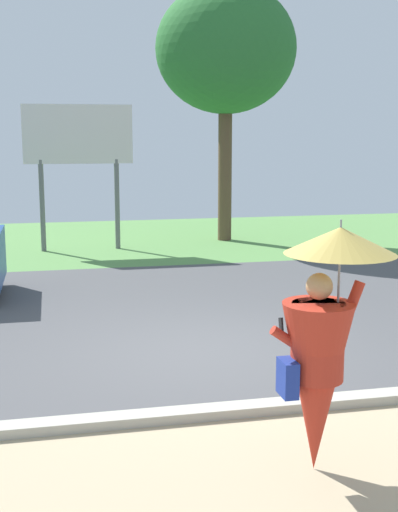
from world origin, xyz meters
TOP-DOWN VIEW (x-y plane):
  - ground_plane at (0.00, 2.95)m, footprint 40.00×22.00m
  - monk_pedestrian at (0.18, -3.24)m, footprint 1.03×0.91m
  - roadside_billboard at (-1.26, 8.49)m, footprint 2.60×0.12m
  - tree_left_far at (2.58, 9.27)m, footprint 3.61×3.61m

SIDE VIEW (x-z plane):
  - ground_plane at x=0.00m, z-range -0.15..0.05m
  - monk_pedestrian at x=0.18m, z-range 0.00..2.13m
  - roadside_billboard at x=-1.26m, z-range 0.80..4.30m
  - tree_left_far at x=2.58m, z-range 1.62..8.22m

